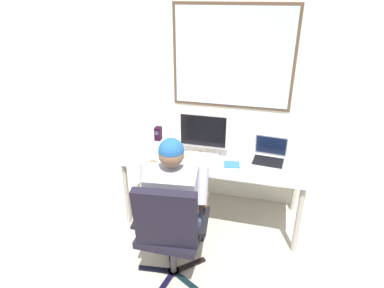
{
  "coord_description": "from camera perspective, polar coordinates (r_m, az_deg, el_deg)",
  "views": [
    {
      "loc": [
        0.67,
        -1.2,
        2.18
      ],
      "look_at": [
        0.06,
        1.16,
        1.03
      ],
      "focal_mm": 30.47,
      "sensor_mm": 36.0,
      "label": 1
    }
  ],
  "objects": [
    {
      "name": "wall_rear",
      "position": [
        3.4,
        2.91,
        11.72
      ],
      "size": [
        5.83,
        0.08,
        2.76
      ],
      "color": "silver",
      "rests_on": "ground"
    },
    {
      "name": "desk",
      "position": [
        3.21,
        3.98,
        -2.78
      ],
      "size": [
        1.77,
        0.78,
        0.74
      ],
      "color": "gray",
      "rests_on": "ground"
    },
    {
      "name": "office_chair",
      "position": [
        2.54,
        -3.97,
        -14.48
      ],
      "size": [
        0.6,
        0.59,
        0.98
      ],
      "color": "black",
      "rests_on": "ground"
    },
    {
      "name": "person_seated",
      "position": [
        2.69,
        -2.82,
        -9.46
      ],
      "size": [
        0.56,
        0.82,
        1.24
      ],
      "color": "#2F3B58",
      "rests_on": "ground"
    },
    {
      "name": "crt_monitor",
      "position": [
        3.1,
        2.24,
        2.58
      ],
      "size": [
        0.47,
        0.24,
        0.43
      ],
      "color": "beige",
      "rests_on": "desk"
    },
    {
      "name": "laptop",
      "position": [
        3.13,
        13.39,
        -1.76
      ],
      "size": [
        0.33,
        0.32,
        0.23
      ],
      "color": "gray",
      "rests_on": "desk"
    },
    {
      "name": "wine_glass",
      "position": [
        3.05,
        -4.85,
        -0.84
      ],
      "size": [
        0.07,
        0.07,
        0.15
      ],
      "color": "silver",
      "rests_on": "desk"
    },
    {
      "name": "desk_speaker",
      "position": [
        3.47,
        -5.95,
        1.83
      ],
      "size": [
        0.07,
        0.09,
        0.15
      ],
      "color": "black",
      "rests_on": "desk"
    },
    {
      "name": "cd_case",
      "position": [
        3.0,
        6.99,
        -3.59
      ],
      "size": [
        0.16,
        0.15,
        0.01
      ],
      "color": "blue",
      "rests_on": "desk"
    },
    {
      "name": "coffee_mug",
      "position": [
        3.16,
        -8.52,
        -1.36
      ],
      "size": [
        0.07,
        0.07,
        0.09
      ],
      "color": "silver",
      "rests_on": "desk"
    }
  ]
}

